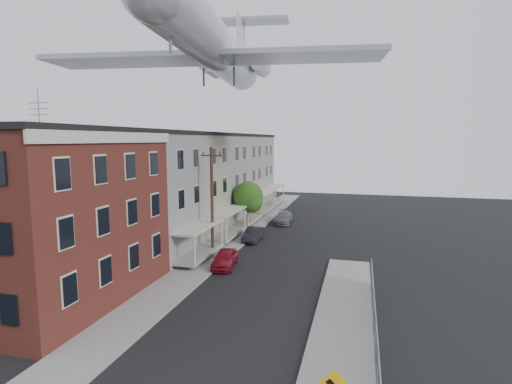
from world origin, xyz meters
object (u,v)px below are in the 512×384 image
(utility_pole, at_px, (212,200))
(car_near, at_px, (225,258))
(street_tree, at_px, (249,198))
(car_far, at_px, (283,218))
(car_mid, at_px, (253,234))
(airplane, at_px, (217,50))

(utility_pole, xyz_separation_m, car_near, (2.00, -2.65, -4.01))
(street_tree, xyz_separation_m, car_near, (1.67, -12.57, -2.78))
(street_tree, distance_m, car_far, 5.90)
(utility_pole, relative_size, car_mid, 2.36)
(car_near, bearing_deg, airplane, 107.70)
(car_near, xyz_separation_m, car_mid, (0.00, 8.18, -0.04))
(airplane, bearing_deg, car_mid, 61.18)
(car_near, height_order, airplane, airplane)
(street_tree, height_order, car_far, street_tree)
(utility_pole, height_order, car_mid, utility_pole)
(car_near, distance_m, car_mid, 8.18)
(utility_pole, relative_size, street_tree, 1.73)
(street_tree, xyz_separation_m, airplane, (-0.37, -8.11, 13.49))
(utility_pole, relative_size, car_far, 1.99)
(car_near, relative_size, car_mid, 1.03)
(street_tree, xyz_separation_m, car_far, (2.90, 4.31, -2.79))
(car_near, bearing_deg, car_far, 78.90)
(car_mid, xyz_separation_m, car_far, (1.23, 8.69, 0.03))
(street_tree, bearing_deg, car_mid, -69.13)
(car_near, relative_size, airplane, 0.13)
(street_tree, height_order, airplane, airplane)
(utility_pole, distance_m, car_far, 15.14)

